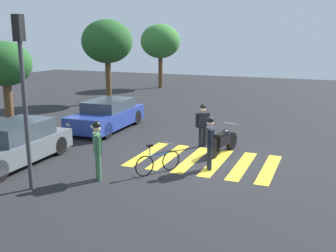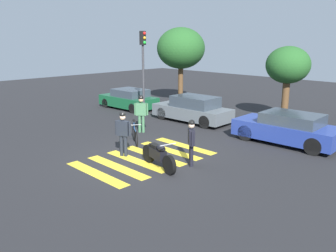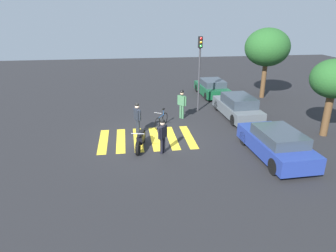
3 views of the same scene
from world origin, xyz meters
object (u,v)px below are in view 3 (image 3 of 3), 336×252
at_px(leaning_bicycle, 161,120).
at_px(car_green_compact, 212,88).
at_px(police_motorcycle, 141,139).
at_px(pedestrian_bystander, 182,102).
at_px(car_grey_coupe, 237,107).
at_px(traffic_light_pole, 200,63).
at_px(car_blue_hatchback, 276,144).
at_px(officer_on_foot, 137,116).
at_px(officer_by_motorcycle, 163,134).

xyz_separation_m(leaning_bicycle, car_green_compact, (-6.40, 4.82, 0.25)).
distance_m(police_motorcycle, leaning_bicycle, 3.21).
bearing_deg(pedestrian_bystander, car_grey_coupe, 85.95).
height_order(police_motorcycle, car_green_compact, car_green_compact).
xyz_separation_m(pedestrian_bystander, car_green_compact, (-5.17, 3.38, -0.45)).
relative_size(pedestrian_bystander, traffic_light_pole, 0.38).
xyz_separation_m(car_blue_hatchback, traffic_light_pole, (-7.32, -1.89, 2.55)).
distance_m(officer_on_foot, officer_by_motorcycle, 2.79).
bearing_deg(car_green_compact, traffic_light_pole, -27.81).
bearing_deg(traffic_light_pole, car_green_compact, 152.19).
relative_size(car_green_compact, car_grey_coupe, 0.89).
bearing_deg(car_grey_coupe, officer_by_motorcycle, -49.43).
bearing_deg(police_motorcycle, traffic_light_pole, 142.84).
relative_size(officer_by_motorcycle, car_blue_hatchback, 0.38).
relative_size(car_grey_coupe, car_blue_hatchback, 1.00).
relative_size(car_grey_coupe, traffic_light_pole, 0.93).
bearing_deg(officer_on_foot, officer_by_motorcycle, 22.30).
bearing_deg(officer_on_foot, car_green_compact, 139.86).
bearing_deg(traffic_light_pole, officer_by_motorcycle, -27.19).
distance_m(police_motorcycle, traffic_light_pole, 7.45).
bearing_deg(car_blue_hatchback, car_green_compact, 179.45).
distance_m(leaning_bicycle, car_blue_hatchback, 6.68).
height_order(pedestrian_bystander, car_grey_coupe, pedestrian_bystander).
bearing_deg(car_blue_hatchback, officer_on_foot, -121.29).
xyz_separation_m(police_motorcycle, car_blue_hatchback, (1.81, 6.07, 0.20)).
relative_size(leaning_bicycle, traffic_light_pole, 0.30).
bearing_deg(officer_by_motorcycle, traffic_light_pole, 152.81).
bearing_deg(traffic_light_pole, leaning_bicycle, -47.28).
bearing_deg(leaning_bicycle, car_grey_coupe, 101.20).
bearing_deg(car_blue_hatchback, officer_by_motorcycle, -102.70).
distance_m(officer_on_foot, car_grey_coupe, 6.69).
distance_m(officer_on_foot, traffic_light_pole, 5.97).
distance_m(police_motorcycle, car_blue_hatchback, 6.34).
distance_m(officer_on_foot, car_blue_hatchback, 7.18).
bearing_deg(pedestrian_bystander, officer_by_motorcycle, -20.44).
bearing_deg(police_motorcycle, car_grey_coupe, 121.61).
height_order(leaning_bicycle, officer_by_motorcycle, officer_by_motorcycle).
bearing_deg(leaning_bicycle, officer_on_foot, -54.89).
bearing_deg(leaning_bicycle, car_blue_hatchback, 44.98).
relative_size(officer_by_motorcycle, car_green_compact, 0.42).
bearing_deg(officer_on_foot, leaning_bicycle, 125.11).
height_order(leaning_bicycle, car_green_compact, car_green_compact).
height_order(pedestrian_bystander, traffic_light_pole, traffic_light_pole).
bearing_deg(pedestrian_bystander, police_motorcycle, -34.02).
bearing_deg(car_grey_coupe, police_motorcycle, -58.39).
height_order(car_green_compact, car_blue_hatchback, car_blue_hatchback).
xyz_separation_m(officer_on_foot, car_grey_coupe, (-1.98, 6.39, -0.35)).
distance_m(leaning_bicycle, car_green_compact, 8.02).
bearing_deg(pedestrian_bystander, car_green_compact, 146.77).
bearing_deg(officer_on_foot, car_grey_coupe, 107.22).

